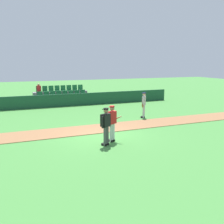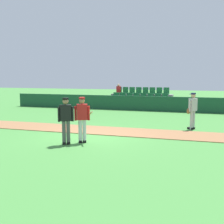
% 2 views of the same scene
% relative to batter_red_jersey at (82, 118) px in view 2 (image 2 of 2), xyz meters
% --- Properties ---
extents(ground_plane, '(80.00, 80.00, 0.00)m').
position_rel_batter_red_jersey_xyz_m(ground_plane, '(-0.16, 0.94, -0.97)').
color(ground_plane, '#42843A').
extents(infield_dirt_path, '(28.00, 1.97, 0.03)m').
position_rel_batter_red_jersey_xyz_m(infield_dirt_path, '(-0.16, 2.49, -0.95)').
color(infield_dirt_path, '#936642').
rests_on(infield_dirt_path, ground).
extents(dugout_fence, '(20.00, 0.16, 1.08)m').
position_rel_batter_red_jersey_xyz_m(dugout_fence, '(-0.16, 10.59, -0.43)').
color(dugout_fence, '#19472D').
rests_on(dugout_fence, ground).
extents(stadium_bleachers, '(5.00, 2.10, 1.90)m').
position_rel_batter_red_jersey_xyz_m(stadium_bleachers, '(-0.17, 12.04, -0.48)').
color(stadium_bleachers, slate).
rests_on(stadium_bleachers, ground).
extents(batter_red_jersey, '(0.75, 0.70, 1.76)m').
position_rel_batter_red_jersey_xyz_m(batter_red_jersey, '(0.00, 0.00, 0.00)').
color(batter_red_jersey, silver).
rests_on(batter_red_jersey, ground).
extents(umpire_home_plate, '(0.54, 0.45, 1.76)m').
position_rel_batter_red_jersey_xyz_m(umpire_home_plate, '(-0.49, -0.42, 0.03)').
color(umpire_home_plate, '#4C4C4C').
rests_on(umpire_home_plate, ground).
extents(runner_grey_jersey, '(0.51, 0.56, 1.76)m').
position_rel_batter_red_jersey_xyz_m(runner_grey_jersey, '(3.95, 4.07, -0.01)').
color(runner_grey_jersey, '#B2B2B2').
rests_on(runner_grey_jersey, ground).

